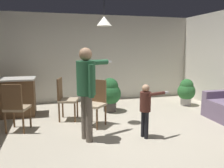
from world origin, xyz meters
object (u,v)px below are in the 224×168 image
object	(u,v)px
person_adult	(87,84)
dining_chair_centre_back	(96,101)
kitchen_counter	(9,97)
dining_chair_by_counter	(16,106)
person_child	(146,105)
potted_plant_by_wall	(186,91)
potted_plant_corner	(110,93)
dining_chair_near_wall	(65,97)

from	to	relation	value
person_adult	dining_chair_centre_back	distance (m)	0.96
kitchen_counter	dining_chair_by_counter	distance (m)	1.23
person_adult	dining_chair_by_counter	xyz separation A→B (m)	(-1.33, 0.77, -0.51)
person_adult	person_child	world-z (taller)	person_adult
person_child	potted_plant_by_wall	world-z (taller)	person_child
person_adult	kitchen_counter	bearing A→B (deg)	-158.09
dining_chair_by_counter	potted_plant_by_wall	world-z (taller)	dining_chair_by_counter
potted_plant_by_wall	kitchen_counter	bearing A→B (deg)	177.21
person_child	dining_chair_centre_back	xyz separation A→B (m)	(-0.77, 0.93, -0.10)
person_adult	dining_chair_by_counter	bearing A→B (deg)	-138.25
potted_plant_by_wall	person_adult	bearing A→B (deg)	-151.84
dining_chair_centre_back	potted_plant_corner	bearing A→B (deg)	-77.66
person_child	dining_chair_by_counter	distance (m)	2.59
dining_chair_by_counter	dining_chair_centre_back	bearing A→B (deg)	15.92
person_child	person_adult	bearing A→B (deg)	-113.99
person_adult	dining_chair_near_wall	xyz separation A→B (m)	(-0.33, 1.29, -0.51)
dining_chair_centre_back	potted_plant_by_wall	size ratio (longest dim) A/B	1.27
person_child	dining_chair_by_counter	bearing A→B (deg)	-125.94
potted_plant_corner	potted_plant_by_wall	world-z (taller)	potted_plant_corner
dining_chair_by_counter	dining_chair_near_wall	xyz separation A→B (m)	(1.00, 0.52, 0.00)
kitchen_counter	potted_plant_corner	bearing A→B (deg)	-5.68
person_adult	person_child	distance (m)	1.17
person_adult	potted_plant_by_wall	bearing A→B (deg)	100.04
dining_chair_by_counter	dining_chair_near_wall	distance (m)	1.13
person_child	potted_plant_corner	size ratio (longest dim) A/B	1.14
potted_plant_corner	dining_chair_centre_back	bearing A→B (deg)	-120.68
person_adult	potted_plant_by_wall	distance (m)	3.70
person_adult	person_child	xyz separation A→B (m)	(1.07, -0.18, -0.42)
dining_chair_by_counter	dining_chair_near_wall	bearing A→B (deg)	43.89
potted_plant_corner	potted_plant_by_wall	bearing A→B (deg)	0.33
kitchen_counter	dining_chair_by_counter	size ratio (longest dim) A/B	1.26
kitchen_counter	person_adult	size ratio (longest dim) A/B	0.74
potted_plant_corner	dining_chair_by_counter	bearing A→B (deg)	-157.01
dining_chair_by_counter	dining_chair_centre_back	world-z (taller)	same
person_adult	dining_chair_by_counter	world-z (taller)	person_adult
dining_chair_near_wall	dining_chair_centre_back	world-z (taller)	same
person_adult	potted_plant_corner	world-z (taller)	person_adult
kitchen_counter	dining_chair_centre_back	world-z (taller)	dining_chair_centre_back
kitchen_counter	person_child	xyz separation A→B (m)	(2.72, -2.14, 0.16)
kitchen_counter	person_child	distance (m)	3.47
person_adult	dining_chair_centre_back	size ratio (longest dim) A/B	1.70
dining_chair_centre_back	potted_plant_corner	distance (m)	1.11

